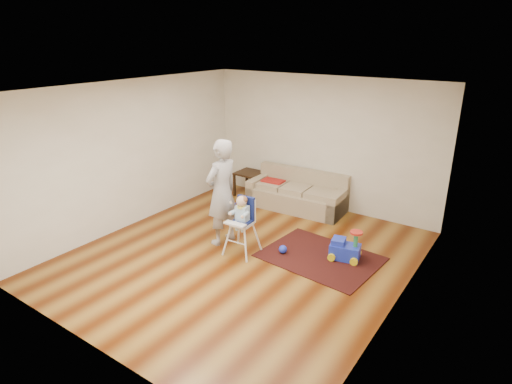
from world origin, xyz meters
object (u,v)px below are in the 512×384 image
Objects in this scene: high_chair at (242,226)px; sofa at (297,191)px; ride_on_toy at (345,244)px; adult at (222,192)px; side_table at (249,184)px; toy_ball at (283,249)px.

sofa is at bearing 91.96° from high_chair.
adult is at bearing -174.90° from ride_on_toy.
sofa is 4.00× the size of ride_on_toy.
adult is at bearing -101.29° from sofa.
sofa is 2.23m from high_chair.
side_table reaches higher than toy_ball.
ride_on_toy is (2.99, -1.54, 0.00)m from side_table.
sofa is at bearing -4.13° from side_table.
toy_ball is (2.08, -1.96, -0.19)m from side_table.
ride_on_toy is (1.73, -1.45, -0.12)m from sofa.
sofa is 14.78× the size of toy_ball.
side_table is at bearing 136.71° from toy_ball.
toy_ball is 0.14× the size of high_chair.
adult is at bearing -65.77° from side_table.
toy_ball is 1.40m from adult.
ride_on_toy is 0.28× the size of adult.
adult reaches higher than ride_on_toy.
high_chair is at bearing -164.96° from ride_on_toy.
high_chair reaches higher than toy_ball.
side_table is at bearing 119.06° from high_chair.
side_table is 1.06× the size of ride_on_toy.
side_table is 2.86m from toy_ball.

